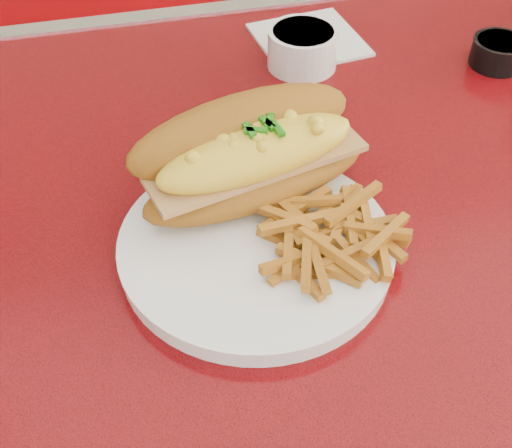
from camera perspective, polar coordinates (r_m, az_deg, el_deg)
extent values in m
cube|color=red|center=(0.77, 10.96, 2.49)|extent=(1.20, 0.80, 0.04)
cube|color=silver|center=(1.07, 2.84, 16.52)|extent=(1.22, 0.03, 0.04)
cylinder|color=silver|center=(1.06, 8.13, -13.03)|extent=(0.09, 0.09, 0.72)
cube|color=#A60B0F|center=(1.67, -1.34, 6.51)|extent=(1.20, 0.50, 0.45)
cylinder|color=white|center=(0.65, 0.00, -1.98)|extent=(0.26, 0.26, 0.02)
cylinder|color=white|center=(0.65, 0.00, -1.39)|extent=(0.27, 0.27, 0.00)
ellipsoid|color=#A3641A|center=(0.68, 0.07, 3.67)|extent=(0.24, 0.13, 0.05)
cube|color=tan|center=(0.67, 0.08, 4.90)|extent=(0.22, 0.11, 0.01)
ellipsoid|color=yellow|center=(0.66, 0.08, 5.75)|extent=(0.21, 0.11, 0.05)
ellipsoid|color=#A3641A|center=(0.68, -1.16, 7.44)|extent=(0.24, 0.14, 0.09)
cube|color=silver|center=(0.67, 4.46, 0.68)|extent=(0.06, 0.12, 0.00)
cube|color=silver|center=(0.72, 0.34, 3.96)|extent=(0.03, 0.04, 0.00)
cylinder|color=white|center=(0.90, 3.74, 13.85)|extent=(0.10, 0.10, 0.05)
cylinder|color=black|center=(0.89, 3.80, 15.02)|extent=(0.09, 0.09, 0.01)
cylinder|color=black|center=(0.77, -2.18, 7.09)|extent=(0.08, 0.08, 0.03)
cylinder|color=#E08B51|center=(0.76, -2.20, 7.84)|extent=(0.07, 0.07, 0.01)
cylinder|color=black|center=(0.96, 18.82, 12.86)|extent=(0.08, 0.08, 0.03)
cylinder|color=#E08B51|center=(0.95, 19.01, 13.54)|extent=(0.07, 0.07, 0.01)
cube|color=white|center=(0.97, 4.24, 14.49)|extent=(0.14, 0.14, 0.00)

